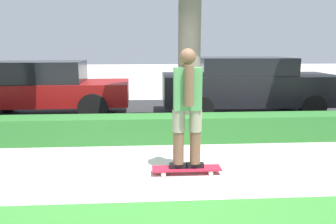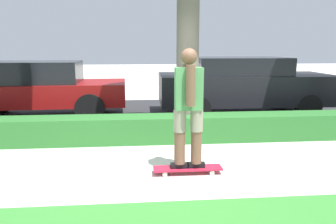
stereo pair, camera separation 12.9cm
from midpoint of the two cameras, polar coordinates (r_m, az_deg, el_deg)
ground_plane at (r=4.99m, az=-1.88°, el=-10.26°), size 60.00×60.00×0.00m
street_asphalt at (r=9.02m, az=-3.40°, el=-0.40°), size 16.40×5.00×0.01m
hedge_row at (r=6.43m, az=-2.71°, el=-2.91°), size 16.40×0.60×0.51m
skateboard at (r=4.88m, az=2.68°, el=-9.81°), size 1.01×0.24×0.09m
skater_person at (r=4.63m, az=2.79°, el=1.06°), size 0.50×0.44×1.72m
parked_car_front at (r=9.14m, az=-21.80°, el=3.90°), size 4.37×1.86×1.46m
parked_car_middle at (r=9.19m, az=12.56°, el=4.72°), size 4.64×1.93×1.55m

